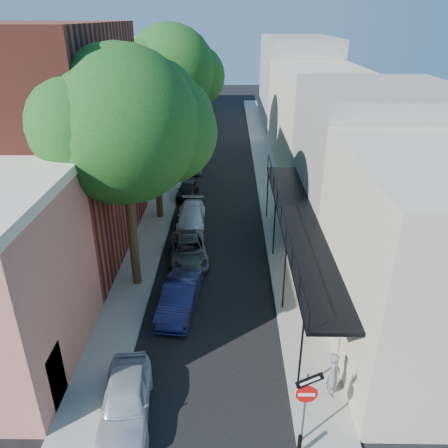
{
  "coord_description": "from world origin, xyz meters",
  "views": [
    {
      "loc": [
        0.83,
        -8.55,
        12.29
      ],
      "look_at": [
        0.56,
        11.24,
        2.8
      ],
      "focal_mm": 35.0,
      "sensor_mm": 36.0,
      "label": 1
    }
  ],
  "objects_px": {
    "parked_car_b": "(180,297)",
    "parked_car_c": "(189,250)",
    "parked_car_e": "(187,189)",
    "pedestrian": "(334,375)",
    "sign_post": "(306,397)",
    "parked_car_d": "(191,216)",
    "oak_far": "(177,72)",
    "parked_car_f": "(196,164)",
    "parked_car_a": "(126,400)",
    "oak_near": "(133,128)",
    "oak_mid": "(160,111)",
    "bollard": "(299,445)"
  },
  "relations": [
    {
      "from": "oak_mid",
      "to": "oak_near",
      "type": "bearing_deg",
      "value": -89.63
    },
    {
      "from": "parked_car_d",
      "to": "pedestrian",
      "type": "distance_m",
      "value": 15.39
    },
    {
      "from": "oak_mid",
      "to": "parked_car_e",
      "type": "distance_m",
      "value": 7.48
    },
    {
      "from": "parked_car_e",
      "to": "parked_car_f",
      "type": "xyz_separation_m",
      "value": [
        0.2,
        6.07,
        0.01
      ]
    },
    {
      "from": "parked_car_b",
      "to": "pedestrian",
      "type": "height_order",
      "value": "pedestrian"
    },
    {
      "from": "oak_mid",
      "to": "parked_car_c",
      "type": "relative_size",
      "value": 2.35
    },
    {
      "from": "bollard",
      "to": "pedestrian",
      "type": "bearing_deg",
      "value": 58.18
    },
    {
      "from": "bollard",
      "to": "parked_car_b",
      "type": "relative_size",
      "value": 0.19
    },
    {
      "from": "parked_car_e",
      "to": "parked_car_c",
      "type": "bearing_deg",
      "value": -80.02
    },
    {
      "from": "sign_post",
      "to": "pedestrian",
      "type": "height_order",
      "value": "sign_post"
    },
    {
      "from": "sign_post",
      "to": "parked_car_f",
      "type": "distance_m",
      "value": 27.45
    },
    {
      "from": "oak_near",
      "to": "oak_far",
      "type": "bearing_deg",
      "value": 89.96
    },
    {
      "from": "parked_car_b",
      "to": "parked_car_e",
      "type": "relative_size",
      "value": 1.23
    },
    {
      "from": "parked_car_d",
      "to": "parked_car_a",
      "type": "bearing_deg",
      "value": -94.99
    },
    {
      "from": "bollard",
      "to": "parked_car_c",
      "type": "bearing_deg",
      "value": 110.22
    },
    {
      "from": "pedestrian",
      "to": "parked_car_c",
      "type": "bearing_deg",
      "value": 52.78
    },
    {
      "from": "sign_post",
      "to": "pedestrian",
      "type": "distance_m",
      "value": 2.57
    },
    {
      "from": "oak_near",
      "to": "parked_car_d",
      "type": "relative_size",
      "value": 2.71
    },
    {
      "from": "oak_far",
      "to": "oak_near",
      "type": "bearing_deg",
      "value": -90.04
    },
    {
      "from": "parked_car_c",
      "to": "oak_near",
      "type": "bearing_deg",
      "value": -139.69
    },
    {
      "from": "parked_car_f",
      "to": "parked_car_d",
      "type": "bearing_deg",
      "value": -86.02
    },
    {
      "from": "parked_car_d",
      "to": "oak_far",
      "type": "bearing_deg",
      "value": 98.29
    },
    {
      "from": "parked_car_e",
      "to": "pedestrian",
      "type": "distance_m",
      "value": 20.09
    },
    {
      "from": "parked_car_b",
      "to": "parked_car_c",
      "type": "distance_m",
      "value": 4.57
    },
    {
      "from": "pedestrian",
      "to": "parked_car_e",
      "type": "bearing_deg",
      "value": 40.87
    },
    {
      "from": "parked_car_b",
      "to": "oak_mid",
      "type": "bearing_deg",
      "value": 107.17
    },
    {
      "from": "parked_car_a",
      "to": "parked_car_d",
      "type": "height_order",
      "value": "parked_car_a"
    },
    {
      "from": "parked_car_b",
      "to": "bollard",
      "type": "bearing_deg",
      "value": -52.95
    },
    {
      "from": "sign_post",
      "to": "parked_car_b",
      "type": "relative_size",
      "value": 0.71
    },
    {
      "from": "parked_car_d",
      "to": "parked_car_e",
      "type": "relative_size",
      "value": 1.23
    },
    {
      "from": "parked_car_c",
      "to": "pedestrian",
      "type": "relative_size",
      "value": 2.45
    },
    {
      "from": "parked_car_b",
      "to": "parked_car_c",
      "type": "height_order",
      "value": "parked_car_b"
    },
    {
      "from": "parked_car_a",
      "to": "pedestrian",
      "type": "relative_size",
      "value": 2.29
    },
    {
      "from": "sign_post",
      "to": "oak_far",
      "type": "distance_m",
      "value": 27.8
    },
    {
      "from": "sign_post",
      "to": "bollard",
      "type": "bearing_deg",
      "value": -108.56
    },
    {
      "from": "oak_near",
      "to": "oak_mid",
      "type": "distance_m",
      "value": 8.01
    },
    {
      "from": "oak_far",
      "to": "parked_car_b",
      "type": "relative_size",
      "value": 2.84
    },
    {
      "from": "pedestrian",
      "to": "parked_car_b",
      "type": "bearing_deg",
      "value": 70.99
    },
    {
      "from": "parked_car_a",
      "to": "parked_car_f",
      "type": "height_order",
      "value": "parked_car_a"
    },
    {
      "from": "parked_car_a",
      "to": "oak_far",
      "type": "bearing_deg",
      "value": 85.1
    },
    {
      "from": "oak_near",
      "to": "oak_mid",
      "type": "height_order",
      "value": "oak_near"
    },
    {
      "from": "pedestrian",
      "to": "parked_car_d",
      "type": "bearing_deg",
      "value": 44.5
    },
    {
      "from": "parked_car_a",
      "to": "parked_car_b",
      "type": "bearing_deg",
      "value": 71.95
    },
    {
      "from": "parked_car_a",
      "to": "parked_car_c",
      "type": "distance_m",
      "value": 10.53
    },
    {
      "from": "oak_far",
      "to": "parked_car_f",
      "type": "bearing_deg",
      "value": 25.97
    },
    {
      "from": "oak_mid",
      "to": "bollard",
      "type": "bearing_deg",
      "value": -70.1
    },
    {
      "from": "parked_car_d",
      "to": "parked_car_f",
      "type": "xyz_separation_m",
      "value": [
        -0.49,
        10.85,
        -0.02
      ]
    },
    {
      "from": "oak_mid",
      "to": "oak_far",
      "type": "height_order",
      "value": "oak_far"
    },
    {
      "from": "sign_post",
      "to": "oak_near",
      "type": "distance_m",
      "value": 12.77
    },
    {
      "from": "parked_car_b",
      "to": "parked_car_d",
      "type": "relative_size",
      "value": 1.0
    }
  ]
}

